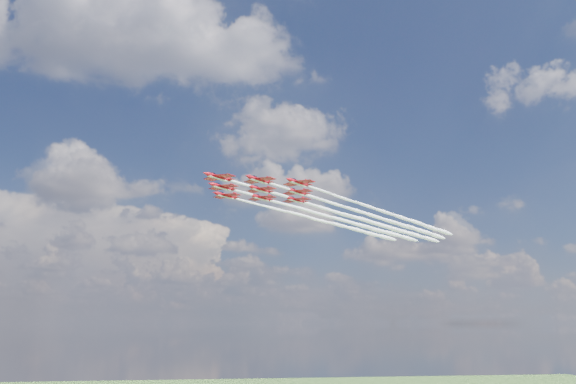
% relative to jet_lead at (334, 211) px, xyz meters
% --- Properties ---
extents(jet_lead, '(87.83, 87.24, 2.61)m').
position_rel_jet_lead_xyz_m(jet_lead, '(0.00, 0.00, 0.00)').
color(jet_lead, '#AE0916').
extents(jet_row2_port, '(87.83, 87.24, 2.61)m').
position_rel_jet_lead_xyz_m(jet_row2_port, '(11.02, 1.41, 0.00)').
color(jet_row2_port, '#AE0916').
extents(jet_row2_starb, '(87.83, 87.24, 2.61)m').
position_rel_jet_lead_xyz_m(jet_row2_starb, '(1.48, 11.01, 0.00)').
color(jet_row2_starb, '#AE0916').
extents(jet_row3_port, '(87.83, 87.24, 2.61)m').
position_rel_jet_lead_xyz_m(jet_row3_port, '(22.04, 2.82, 0.00)').
color(jet_row3_port, '#AE0916').
extents(jet_row3_centre, '(87.83, 87.24, 2.61)m').
position_rel_jet_lead_xyz_m(jet_row3_centre, '(12.50, 12.42, 0.00)').
color(jet_row3_centre, '#AE0916').
extents(jet_row3_starb, '(87.83, 87.24, 2.61)m').
position_rel_jet_lead_xyz_m(jet_row3_starb, '(2.97, 22.02, 0.00)').
color(jet_row3_starb, '#AE0916').
extents(jet_row4_port, '(87.83, 87.24, 2.61)m').
position_rel_jet_lead_xyz_m(jet_row4_port, '(23.52, 13.83, 0.00)').
color(jet_row4_port, '#AE0916').
extents(jet_row4_starb, '(87.83, 87.24, 2.61)m').
position_rel_jet_lead_xyz_m(jet_row4_starb, '(13.99, 23.43, 0.00)').
color(jet_row4_starb, '#AE0916').
extents(jet_tail, '(87.83, 87.24, 2.61)m').
position_rel_jet_lead_xyz_m(jet_tail, '(25.01, 24.84, 0.00)').
color(jet_tail, '#AE0916').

